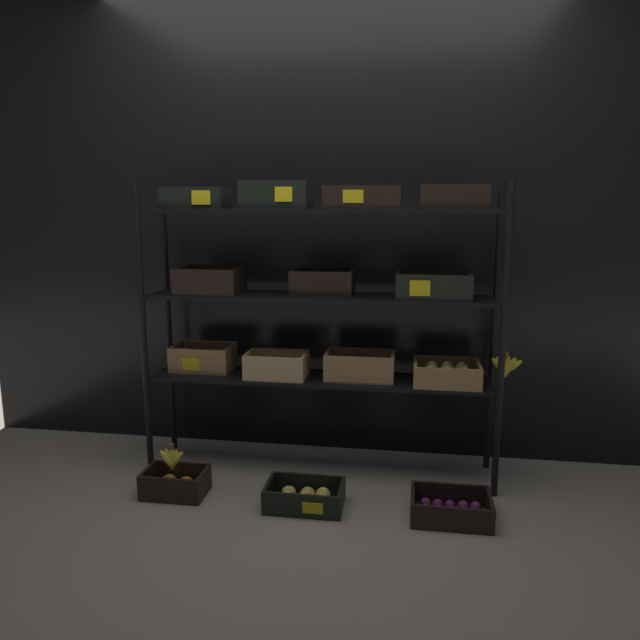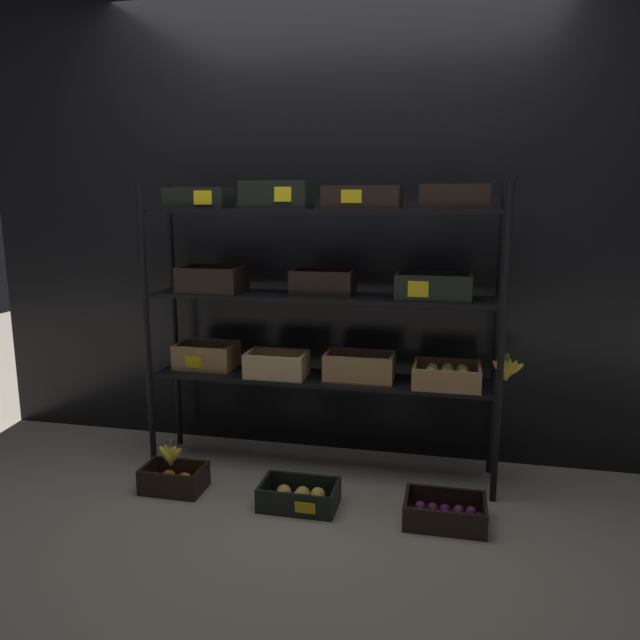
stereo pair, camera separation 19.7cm
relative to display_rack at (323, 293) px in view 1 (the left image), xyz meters
name	(u,v)px [view 1 (the left image)]	position (x,y,z in m)	size (l,w,h in m)	color
ground_plane	(320,469)	(-0.01, -0.01, -0.96)	(10.00, 10.00, 0.00)	gray
storefront_wall	(330,226)	(-0.01, 0.36, 0.33)	(4.18, 0.12, 2.57)	black
display_rack	(323,293)	(0.00, 0.00, 0.00)	(1.92, 0.36, 1.52)	black
crate_ground_orange	(175,485)	(-0.67, -0.40, -0.91)	(0.30, 0.20, 0.13)	black
crate_ground_apple_gold	(305,498)	(-0.02, -0.42, -0.91)	(0.37, 0.24, 0.12)	black
crate_ground_plum	(451,510)	(0.65, -0.43, -0.92)	(0.36, 0.25, 0.11)	black
banana_bunch_loose	(172,459)	(-0.68, -0.40, -0.77)	(0.14, 0.04, 0.14)	brown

